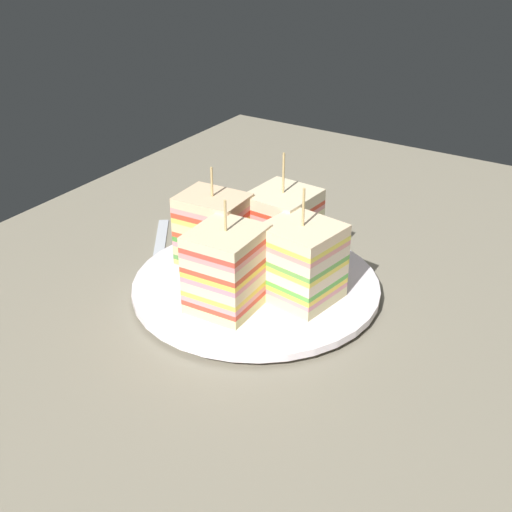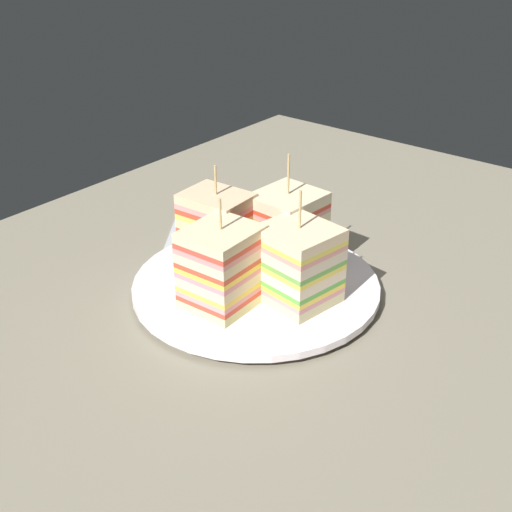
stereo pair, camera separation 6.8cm
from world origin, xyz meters
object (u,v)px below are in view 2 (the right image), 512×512
(sandwich_wedge_0, at_px, (218,231))
(sandwich_wedge_1, at_px, (219,266))
(sandwich_wedge_2, at_px, (299,263))
(spoon, at_px, (166,254))
(plate, at_px, (256,286))
(chip_pile, at_px, (253,265))
(sandwich_wedge_3, at_px, (288,230))

(sandwich_wedge_0, xyz_separation_m, sandwich_wedge_1, (-0.05, -0.05, -0.00))
(sandwich_wedge_2, distance_m, spoon, 0.18)
(plate, bearing_deg, sandwich_wedge_2, -87.15)
(plate, relative_size, spoon, 1.94)
(sandwich_wedge_0, relative_size, sandwich_wedge_1, 1.03)
(plate, xyz_separation_m, sandwich_wedge_0, (0.00, 0.05, 0.05))
(chip_pile, bearing_deg, sandwich_wedge_2, -100.74)
(plate, xyz_separation_m, spoon, (-0.00, 0.13, -0.00))
(plate, relative_size, sandwich_wedge_3, 2.05)
(sandwich_wedge_0, height_order, sandwich_wedge_2, same)
(plate, height_order, sandwich_wedge_1, sandwich_wedge_1)
(sandwich_wedge_0, relative_size, chip_pile, 2.08)
(spoon, bearing_deg, sandwich_wedge_2, 56.67)
(plate, relative_size, sandwich_wedge_0, 2.21)
(sandwich_wedge_2, bearing_deg, sandwich_wedge_3, -35.38)
(plate, distance_m, sandwich_wedge_2, 0.07)
(sandwich_wedge_2, bearing_deg, sandwich_wedge_1, 52.87)
(sandwich_wedge_1, distance_m, sandwich_wedge_3, 0.10)
(sandwich_wedge_0, height_order, spoon, sandwich_wedge_0)
(plate, height_order, chip_pile, chip_pile)
(sandwich_wedge_1, bearing_deg, sandwich_wedge_3, -5.27)
(chip_pile, bearing_deg, sandwich_wedge_3, -25.63)
(sandwich_wedge_1, distance_m, sandwich_wedge_2, 0.08)
(sandwich_wedge_2, distance_m, sandwich_wedge_3, 0.07)
(plate, distance_m, spoon, 0.13)
(sandwich_wedge_1, relative_size, sandwich_wedge_3, 0.90)
(plate, height_order, sandwich_wedge_3, sandwich_wedge_3)
(plate, height_order, sandwich_wedge_0, sandwich_wedge_0)
(plate, distance_m, sandwich_wedge_0, 0.07)
(chip_pile, bearing_deg, sandwich_wedge_1, -169.94)
(sandwich_wedge_2, height_order, sandwich_wedge_3, sandwich_wedge_3)
(sandwich_wedge_3, bearing_deg, plate, 2.37)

